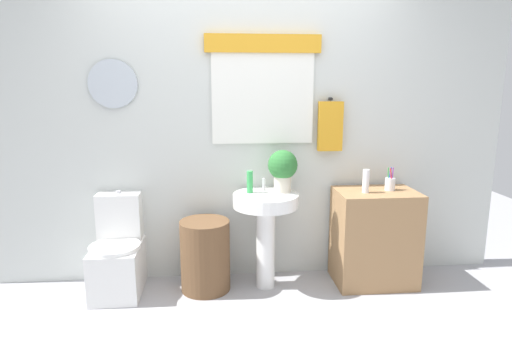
{
  "coord_description": "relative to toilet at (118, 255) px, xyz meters",
  "views": [
    {
      "loc": [
        -0.21,
        -2.33,
        1.6
      ],
      "look_at": [
        0.08,
        0.8,
        0.97
      ],
      "focal_mm": 29.82,
      "sensor_mm": 36.0,
      "label": 1
    }
  ],
  "objects": [
    {
      "name": "toothbrush_cup",
      "position": [
        2.16,
        -0.02,
        0.54
      ],
      "size": [
        0.08,
        0.08,
        0.19
      ],
      "color": "silver",
      "rests_on": "wooden_cabinet"
    },
    {
      "name": "faucet",
      "position": [
        1.16,
        0.08,
        0.53
      ],
      "size": [
        0.03,
        0.03,
        0.1
      ],
      "primitive_type": "cylinder",
      "color": "silver",
      "rests_on": "pedestal_sink"
    },
    {
      "name": "wooden_cabinet",
      "position": [
        2.05,
        -0.04,
        0.09
      ],
      "size": [
        0.64,
        0.44,
        0.77
      ],
      "primitive_type": "cube",
      "color": "#9E754C",
      "rests_on": "ground_plane"
    },
    {
      "name": "toilet",
      "position": [
        0.0,
        0.0,
        0.0
      ],
      "size": [
        0.38,
        0.51,
        0.78
      ],
      "color": "white",
      "rests_on": "ground_plane"
    },
    {
      "name": "back_wall",
      "position": [
        1.0,
        0.26,
        1.01
      ],
      "size": [
        4.4,
        0.18,
        2.6
      ],
      "color": "silver",
      "rests_on": "ground_plane"
    },
    {
      "name": "soap_bottle",
      "position": [
        1.04,
        0.01,
        0.57
      ],
      "size": [
        0.05,
        0.05,
        0.17
      ],
      "primitive_type": "cylinder",
      "color": "green",
      "rests_on": "pedestal_sink"
    },
    {
      "name": "potted_plant",
      "position": [
        1.3,
        0.02,
        0.67
      ],
      "size": [
        0.23,
        0.23,
        0.33
      ],
      "color": "beige",
      "rests_on": "pedestal_sink"
    },
    {
      "name": "lotion_bottle",
      "position": [
        1.94,
        -0.08,
        0.57
      ],
      "size": [
        0.05,
        0.05,
        0.19
      ],
      "primitive_type": "cylinder",
      "color": "white",
      "rests_on": "wooden_cabinet"
    },
    {
      "name": "laundry_hamper",
      "position": [
        0.68,
        -0.04,
        -0.01
      ],
      "size": [
        0.39,
        0.39,
        0.57
      ],
      "primitive_type": "cylinder",
      "color": "brown",
      "rests_on": "ground_plane"
    },
    {
      "name": "pedestal_sink",
      "position": [
        1.16,
        -0.04,
        0.29
      ],
      "size": [
        0.51,
        0.51,
        0.77
      ],
      "color": "white",
      "rests_on": "ground_plane"
    }
  ]
}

